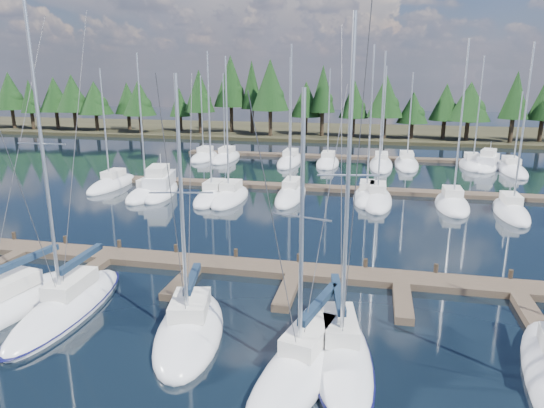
% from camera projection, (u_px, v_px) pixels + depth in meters
% --- Properties ---
extents(ground, '(260.00, 260.00, 0.00)m').
position_uv_depth(ground, '(320.00, 218.00, 40.08)').
color(ground, black).
rests_on(ground, ground).
extents(far_shore, '(220.00, 30.00, 0.60)m').
position_uv_depth(far_shore, '(355.00, 132.00, 96.68)').
color(far_shore, '#2E2B19').
rests_on(far_shore, ground).
extents(main_dock, '(44.00, 6.13, 0.90)m').
position_uv_depth(main_dock, '(294.00, 275.00, 28.08)').
color(main_dock, brown).
rests_on(main_dock, ground).
extents(back_docks, '(50.00, 21.80, 0.40)m').
position_uv_depth(back_docks, '(338.00, 171.00, 58.53)').
color(back_docks, brown).
rests_on(back_docks, ground).
extents(front_sailboat_1, '(3.09, 9.71, 15.40)m').
position_uv_depth(front_sailboat_1, '(68.00, 306.00, 24.08)').
color(front_sailboat_1, white).
rests_on(front_sailboat_1, ground).
extents(front_sailboat_2, '(4.45, 8.00, 12.31)m').
position_uv_depth(front_sailboat_2, '(190.00, 330.00, 21.86)').
color(front_sailboat_2, white).
rests_on(front_sailboat_2, ground).
extents(front_sailboat_3, '(4.61, 9.34, 11.84)m').
position_uv_depth(front_sailboat_3, '(304.00, 364.00, 19.32)').
color(front_sailboat_3, white).
rests_on(front_sailboat_3, ground).
extents(front_sailboat_4, '(4.07, 9.44, 14.33)m').
position_uv_depth(front_sailboat_4, '(340.00, 352.00, 20.11)').
color(front_sailboat_4, white).
rests_on(front_sailboat_4, ground).
extents(back_sailboat_rows, '(49.31, 31.61, 15.10)m').
position_uv_depth(back_sailboat_rows, '(339.00, 177.00, 54.52)').
color(back_sailboat_rows, white).
rests_on(back_sailboat_rows, ground).
extents(motor_yacht_left, '(5.05, 9.69, 4.62)m').
position_uv_depth(motor_yacht_left, '(160.00, 188.00, 48.24)').
color(motor_yacht_left, white).
rests_on(motor_yacht_left, ground).
extents(motor_yacht_right, '(5.29, 8.50, 4.02)m').
position_uv_depth(motor_yacht_right, '(488.00, 165.00, 61.07)').
color(motor_yacht_right, white).
rests_on(motor_yacht_right, ground).
extents(tree_line, '(183.20, 12.10, 14.48)m').
position_uv_depth(tree_line, '(349.00, 98.00, 85.68)').
color(tree_line, black).
rests_on(tree_line, far_shore).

